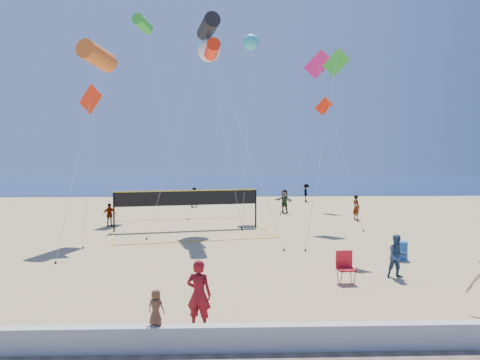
{
  "coord_description": "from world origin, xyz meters",
  "views": [
    {
      "loc": [
        0.42,
        -13.4,
        4.44
      ],
      "look_at": [
        0.96,
        2.0,
        3.63
      ],
      "focal_mm": 35.0,
      "sensor_mm": 36.0,
      "label": 1
    }
  ],
  "objects_px": {
    "camp_chair": "(345,265)",
    "volleyball_net": "(187,202)",
    "woman": "(199,294)",
    "trash_barrel": "(401,251)"
  },
  "relations": [
    {
      "from": "camp_chair",
      "to": "woman",
      "type": "bearing_deg",
      "value": -143.35
    },
    {
      "from": "woman",
      "to": "camp_chair",
      "type": "relative_size",
      "value": 1.47
    },
    {
      "from": "trash_barrel",
      "to": "volleyball_net",
      "type": "height_order",
      "value": "volleyball_net"
    },
    {
      "from": "camp_chair",
      "to": "volleyball_net",
      "type": "relative_size",
      "value": 0.12
    },
    {
      "from": "woman",
      "to": "volleyball_net",
      "type": "height_order",
      "value": "volleyball_net"
    },
    {
      "from": "camp_chair",
      "to": "volleyball_net",
      "type": "distance_m",
      "value": 13.83
    },
    {
      "from": "trash_barrel",
      "to": "volleyball_net",
      "type": "distance_m",
      "value": 13.18
    },
    {
      "from": "trash_barrel",
      "to": "camp_chair",
      "type": "bearing_deg",
      "value": -133.98
    },
    {
      "from": "woman",
      "to": "camp_chair",
      "type": "height_order",
      "value": "woman"
    },
    {
      "from": "woman",
      "to": "camp_chair",
      "type": "xyz_separation_m",
      "value": [
        4.88,
        4.23,
        -0.27
      ]
    }
  ]
}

